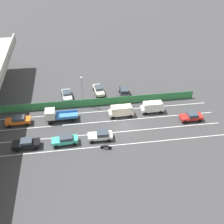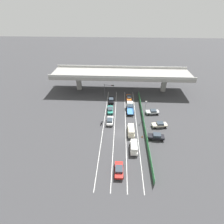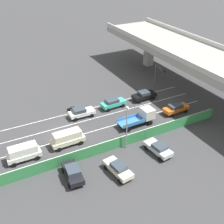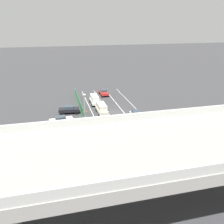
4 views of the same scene
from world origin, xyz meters
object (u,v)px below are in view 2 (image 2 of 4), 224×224
(car_hatchback_white, at_px, (110,121))
(parked_sedan_dark, at_px, (156,136))
(car_taxi_teal, at_px, (110,110))
(motorcycle, at_px, (102,123))
(car_sedan_black, at_px, (111,100))
(flatbed_truck_blue, at_px, (130,107))
(street_lamp, at_px, (145,109))
(parked_sedan_cream, at_px, (160,124))
(car_sedan_red, at_px, (119,170))
(traffic_light, at_px, (108,88))
(car_taxi_orange, at_px, (129,98))
(car_van_white, at_px, (134,147))
(car_van_cream, at_px, (131,130))
(parked_wagon_silver, at_px, (153,112))
(traffic_cone, at_px, (142,136))

(car_hatchback_white, height_order, parked_sedan_dark, parked_sedan_dark)
(car_taxi_teal, height_order, motorcycle, car_taxi_teal)
(car_sedan_black, xyz_separation_m, flatbed_truck_blue, (6.81, -4.83, 0.38))
(flatbed_truck_blue, xyz_separation_m, street_lamp, (4.30, -5.46, 2.85))
(car_taxi_teal, bearing_deg, parked_sedan_dark, -43.51)
(parked_sedan_cream, bearing_deg, car_sedan_black, 137.78)
(motorcycle, xyz_separation_m, parked_sedan_cream, (17.55, -0.53, 0.43))
(car_sedan_red, height_order, traffic_light, traffic_light)
(motorcycle, relative_size, parked_sedan_dark, 0.43)
(car_taxi_orange, height_order, parked_sedan_cream, car_taxi_orange)
(car_sedan_black, bearing_deg, car_van_white, -73.56)
(car_van_cream, relative_size, parked_wagon_silver, 1.08)
(car_taxi_teal, distance_m, traffic_light, 11.08)
(parked_wagon_silver, bearing_deg, parked_sedan_dark, -93.98)
(parked_sedan_cream, relative_size, traffic_light, 0.86)
(parked_sedan_cream, distance_m, street_lamp, 6.44)
(parked_sedan_cream, height_order, street_lamp, street_lamp)
(parked_sedan_cream, xyz_separation_m, parked_wagon_silver, (-1.04, 6.93, -0.04))
(car_van_cream, height_order, parked_sedan_cream, car_van_cream)
(traffic_cone, bearing_deg, car_taxi_orange, 98.22)
(street_lamp, bearing_deg, car_hatchback_white, -167.04)
(traffic_light, bearing_deg, street_lamp, -48.66)
(motorcycle, distance_m, street_lamp, 14.16)
(car_sedan_black, height_order, parked_sedan_cream, car_sedan_black)
(car_van_white, height_order, parked_sedan_cream, car_van_white)
(car_hatchback_white, height_order, street_lamp, street_lamp)
(car_taxi_orange, height_order, traffic_cone, car_taxi_orange)
(parked_sedan_cream, height_order, parked_wagon_silver, parked_sedan_cream)
(car_sedan_red, xyz_separation_m, parked_wagon_silver, (10.90, 23.61, -0.03))
(car_taxi_teal, bearing_deg, parked_wagon_silver, -1.76)
(car_taxi_orange, relative_size, street_lamp, 0.69)
(car_sedan_black, xyz_separation_m, parked_sedan_dark, (13.43, -19.28, 0.04))
(car_van_white, xyz_separation_m, street_lamp, (4.08, 13.53, 2.88))
(motorcycle, distance_m, parked_sedan_dark, 16.73)
(car_van_white, height_order, parked_sedan_dark, car_van_white)
(car_sedan_black, height_order, car_van_white, car_van_white)
(motorcycle, bearing_deg, traffic_cone, -24.66)
(car_van_white, distance_m, street_lamp, 14.42)
(car_sedan_red, distance_m, parked_wagon_silver, 26.00)
(flatbed_truck_blue, distance_m, traffic_light, 12.42)
(car_hatchback_white, distance_m, parked_wagon_silver, 15.11)
(flatbed_truck_blue, relative_size, parked_wagon_silver, 1.34)
(car_sedan_red, height_order, parked_wagon_silver, car_sedan_red)
(car_sedan_black, bearing_deg, car_taxi_orange, 17.91)
(traffic_light, xyz_separation_m, traffic_cone, (11.20, -22.89, -3.53))
(flatbed_truck_blue, height_order, traffic_light, traffic_light)
(car_taxi_teal, distance_m, car_sedan_red, 24.28)
(car_hatchback_white, relative_size, car_taxi_orange, 0.93)
(motorcycle, bearing_deg, street_lamp, 13.04)
(traffic_light, distance_m, traffic_cone, 25.73)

